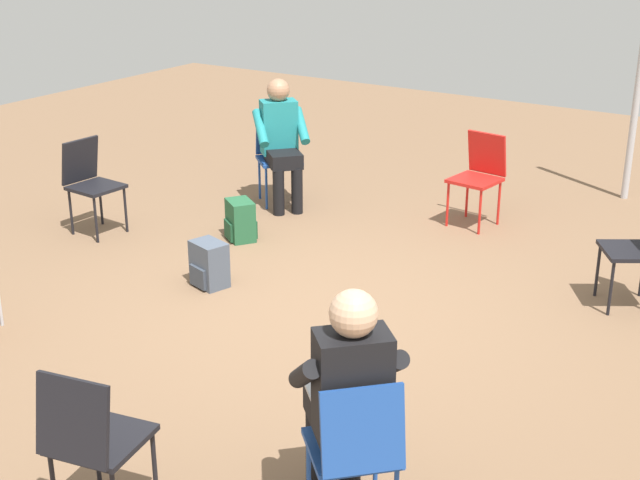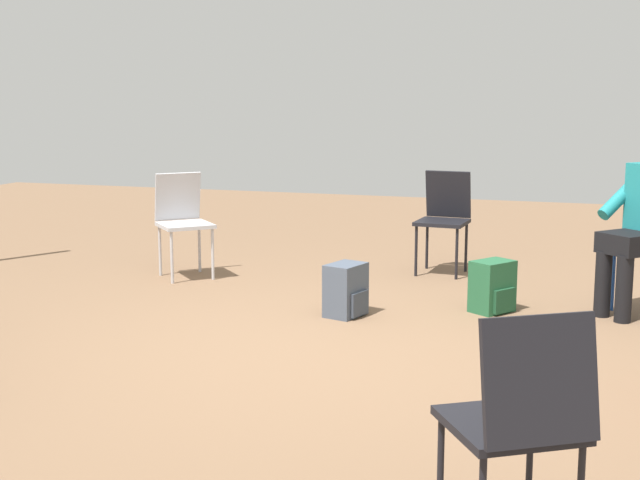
# 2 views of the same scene
# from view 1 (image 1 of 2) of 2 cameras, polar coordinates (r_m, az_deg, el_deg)

# --- Properties ---
(ground_plane) EXTENTS (15.46, 15.46, 0.00)m
(ground_plane) POSITION_cam_1_polar(r_m,az_deg,el_deg) (6.57, -0.45, -4.54)
(ground_plane) COLOR brown
(chair_northwest) EXTENTS (0.59, 0.58, 0.85)m
(chair_northwest) POSITION_cam_1_polar(r_m,az_deg,el_deg) (8.84, -2.73, 5.62)
(chair_northwest) COLOR #1E4799
(chair_northwest) RESTS_ON ground
(chair_southeast) EXTENTS (0.58, 0.58, 0.85)m
(chair_southeast) POSITION_cam_1_polar(r_m,az_deg,el_deg) (4.17, 2.30, -13.03)
(chair_southeast) COLOR #1E4799
(chair_southeast) RESTS_ON ground
(chair_north) EXTENTS (0.45, 0.48, 0.85)m
(chair_north) POSITION_cam_1_polar(r_m,az_deg,el_deg) (8.30, 10.17, 4.29)
(chair_north) COLOR red
(chair_north) RESTS_ON ground
(chair_west) EXTENTS (0.46, 0.43, 0.85)m
(chair_west) POSITION_cam_1_polar(r_m,az_deg,el_deg) (8.22, -14.50, 3.78)
(chair_west) COLOR black
(chair_west) RESTS_ON ground
(chair_south) EXTENTS (0.47, 0.50, 0.85)m
(chair_south) POSITION_cam_1_polar(r_m,az_deg,el_deg) (4.36, -14.45, -12.09)
(chair_south) COLOR black
(chair_south) RESTS_ON ground
(person_with_laptop) EXTENTS (0.64, 0.64, 1.24)m
(person_with_laptop) POSITION_cam_1_polar(r_m,az_deg,el_deg) (4.21, 1.74, -9.55)
(person_with_laptop) COLOR black
(person_with_laptop) RESTS_ON ground
(person_in_teal) EXTENTS (0.63, 0.63, 1.24)m
(person_in_teal) POSITION_cam_1_polar(r_m,az_deg,el_deg) (8.63, -2.51, 6.60)
(person_in_teal) COLOR black
(person_in_teal) RESTS_ON ground
(backpack_near_laptop_user) EXTENTS (0.34, 0.32, 0.36)m
(backpack_near_laptop_user) POSITION_cam_1_polar(r_m,az_deg,el_deg) (7.90, -5.11, 1.12)
(backpack_near_laptop_user) COLOR #235B38
(backpack_near_laptop_user) RESTS_ON ground
(backpack_by_empty_chair) EXTENTS (0.33, 0.30, 0.36)m
(backpack_by_empty_chair) POSITION_cam_1_polar(r_m,az_deg,el_deg) (6.98, -7.09, -1.70)
(backpack_by_empty_chair) COLOR #475160
(backpack_by_empty_chair) RESTS_ON ground
(tent_pole_near) EXTENTS (0.07, 0.07, 2.53)m
(tent_pole_near) POSITION_cam_1_polar(r_m,az_deg,el_deg) (9.26, 19.79, 10.01)
(tent_pole_near) COLOR #B2B2B7
(tent_pole_near) RESTS_ON ground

